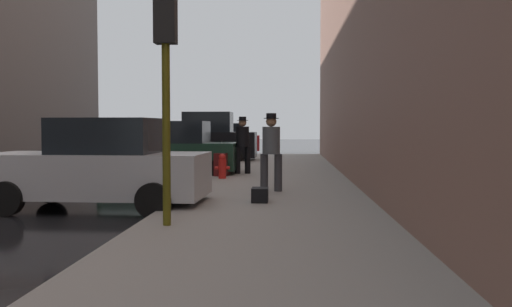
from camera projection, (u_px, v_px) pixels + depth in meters
name	position (u px, v px, depth m)	size (l,w,h in m)	color
sidewalk	(271.00, 210.00, 10.58)	(4.00, 40.00, 0.15)	gray
parked_silver_sedan	(100.00, 166.00, 11.08)	(4.26, 2.17, 1.79)	#B7BABF
parked_dark_green_sedan	(172.00, 151.00, 18.03)	(4.24, 2.14, 1.79)	#193828
parked_black_suv	(205.00, 140.00, 25.06)	(4.60, 2.06, 2.25)	black
parked_red_hatchback	(223.00, 140.00, 32.07)	(4.26, 2.18, 1.79)	#B2191E
fire_hydrant	(222.00, 166.00, 16.12)	(0.42, 0.22, 0.70)	red
traffic_light	(166.00, 50.00, 8.42)	(0.32, 0.32, 3.60)	#514C0F
pedestrian_with_fedora	(243.00, 142.00, 17.76)	(0.53, 0.49, 1.78)	black
pedestrian_with_beanie	(271.00, 148.00, 12.96)	(0.50, 0.40, 1.78)	#333338
rolling_suitcase	(222.00, 164.00, 17.03)	(0.44, 0.61, 1.04)	#591414
duffel_bag	(260.00, 195.00, 11.14)	(0.32, 0.44, 0.28)	black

